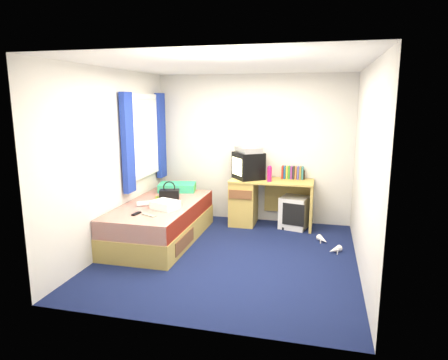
% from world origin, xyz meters
% --- Properties ---
extents(ground, '(3.40, 3.40, 0.00)m').
position_xyz_m(ground, '(0.00, 0.00, 0.00)').
color(ground, '#0C1438').
rests_on(ground, ground).
extents(room_shell, '(3.40, 3.40, 3.40)m').
position_xyz_m(room_shell, '(0.00, 0.00, 1.45)').
color(room_shell, white).
rests_on(room_shell, ground).
extents(bed, '(1.01, 2.00, 0.54)m').
position_xyz_m(bed, '(-1.10, 0.38, 0.27)').
color(bed, tan).
rests_on(bed, ground).
extents(pillow, '(0.65, 0.49, 0.13)m').
position_xyz_m(pillow, '(-1.15, 1.19, 0.60)').
color(pillow, teal).
rests_on(pillow, bed).
extents(desk, '(1.30, 0.55, 0.75)m').
position_xyz_m(desk, '(0.08, 1.44, 0.41)').
color(desk, tan).
rests_on(desk, ground).
extents(storage_cube, '(0.48, 0.48, 0.50)m').
position_xyz_m(storage_cube, '(0.73, 1.41, 0.25)').
color(storage_cube, silver).
rests_on(storage_cube, ground).
extents(crt_tv, '(0.57, 0.58, 0.42)m').
position_xyz_m(crt_tv, '(-0.03, 1.44, 0.96)').
color(crt_tv, black).
rests_on(crt_tv, desk).
extents(vcr, '(0.50, 0.54, 0.08)m').
position_xyz_m(vcr, '(-0.02, 1.44, 1.22)').
color(vcr, '#B4B4B6').
rests_on(vcr, crt_tv).
extents(book_row, '(0.34, 0.13, 0.20)m').
position_xyz_m(book_row, '(0.66, 1.60, 0.85)').
color(book_row, maroon).
rests_on(book_row, desk).
extents(picture_frame, '(0.04, 0.12, 0.14)m').
position_xyz_m(picture_frame, '(0.84, 1.63, 0.82)').
color(picture_frame, black).
rests_on(picture_frame, desk).
extents(pink_water_bottle, '(0.09, 0.09, 0.22)m').
position_xyz_m(pink_water_bottle, '(0.33, 1.30, 0.86)').
color(pink_water_bottle, '#C41B67').
rests_on(pink_water_bottle, desk).
extents(aerosol_can, '(0.05, 0.05, 0.18)m').
position_xyz_m(aerosol_can, '(0.19, 1.46, 0.84)').
color(aerosol_can, silver).
rests_on(aerosol_can, desk).
extents(handbag, '(0.32, 0.24, 0.27)m').
position_xyz_m(handbag, '(-1.06, 0.64, 0.62)').
color(handbag, black).
rests_on(handbag, bed).
extents(towel, '(0.41, 0.37, 0.11)m').
position_xyz_m(towel, '(-0.93, 0.14, 0.60)').
color(towel, white).
rests_on(towel, bed).
extents(magazine, '(0.30, 0.34, 0.01)m').
position_xyz_m(magazine, '(-1.18, 0.64, 0.55)').
color(magazine, '#D8F81B').
rests_on(magazine, bed).
extents(water_bottle, '(0.20, 0.18, 0.07)m').
position_xyz_m(water_bottle, '(-1.27, 0.19, 0.58)').
color(water_bottle, white).
rests_on(water_bottle, bed).
extents(colour_swatch_fan, '(0.22, 0.15, 0.01)m').
position_xyz_m(colour_swatch_fan, '(-1.00, -0.22, 0.55)').
color(colour_swatch_fan, gold).
rests_on(colour_swatch_fan, bed).
extents(remote_control, '(0.07, 0.17, 0.02)m').
position_xyz_m(remote_control, '(-1.19, -0.20, 0.55)').
color(remote_control, black).
rests_on(remote_control, bed).
extents(window_assembly, '(0.11, 1.42, 1.40)m').
position_xyz_m(window_assembly, '(-1.55, 0.90, 1.42)').
color(window_assembly, silver).
rests_on(window_assembly, room_shell).
extents(white_heels, '(0.35, 0.60, 0.09)m').
position_xyz_m(white_heels, '(1.25, 0.64, 0.04)').
color(white_heels, white).
rests_on(white_heels, ground).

